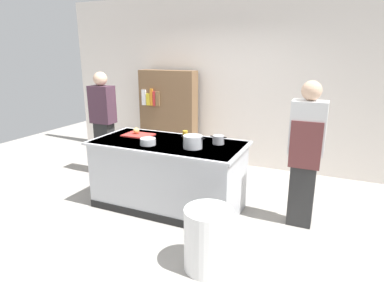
{
  "coord_description": "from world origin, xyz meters",
  "views": [
    {
      "loc": [
        1.92,
        -3.53,
        2.01
      ],
      "look_at": [
        0.25,
        0.2,
        0.85
      ],
      "focal_mm": 30.23,
      "sensor_mm": 36.0,
      "label": 1
    }
  ],
  "objects_px": {
    "trash_bin": "(208,239)",
    "person_guest": "(104,122)",
    "onion": "(136,131)",
    "stock_pot": "(193,142)",
    "bookshelf": "(168,116)",
    "juice_cup": "(185,134)",
    "sauce_pan": "(218,140)",
    "person_chef": "(306,152)",
    "mixing_bowl": "(148,142)"
  },
  "relations": [
    {
      "from": "trash_bin",
      "to": "person_guest",
      "type": "xyz_separation_m",
      "value": [
        -2.49,
        1.63,
        0.6
      ]
    },
    {
      "from": "onion",
      "to": "stock_pot",
      "type": "distance_m",
      "value": 1.01
    },
    {
      "from": "person_guest",
      "to": "bookshelf",
      "type": "height_order",
      "value": "person_guest"
    },
    {
      "from": "juice_cup",
      "to": "person_guest",
      "type": "distance_m",
      "value": 1.68
    },
    {
      "from": "sauce_pan",
      "to": "person_chef",
      "type": "height_order",
      "value": "person_chef"
    },
    {
      "from": "onion",
      "to": "mixing_bowl",
      "type": "distance_m",
      "value": 0.54
    },
    {
      "from": "stock_pot",
      "to": "person_chef",
      "type": "distance_m",
      "value": 1.31
    },
    {
      "from": "sauce_pan",
      "to": "person_guest",
      "type": "distance_m",
      "value": 2.2
    },
    {
      "from": "onion",
      "to": "person_guest",
      "type": "relative_size",
      "value": 0.05
    },
    {
      "from": "trash_bin",
      "to": "bookshelf",
      "type": "xyz_separation_m",
      "value": [
        -1.92,
        2.81,
        0.54
      ]
    },
    {
      "from": "stock_pot",
      "to": "sauce_pan",
      "type": "distance_m",
      "value": 0.37
    },
    {
      "from": "stock_pot",
      "to": "person_chef",
      "type": "bearing_deg",
      "value": 15.12
    },
    {
      "from": "juice_cup",
      "to": "trash_bin",
      "type": "bearing_deg",
      "value": -56.68
    },
    {
      "from": "onion",
      "to": "juice_cup",
      "type": "relative_size",
      "value": 0.87
    },
    {
      "from": "stock_pot",
      "to": "person_chef",
      "type": "relative_size",
      "value": 0.17
    },
    {
      "from": "person_guest",
      "to": "sauce_pan",
      "type": "bearing_deg",
      "value": 91.62
    },
    {
      "from": "person_chef",
      "to": "bookshelf",
      "type": "bearing_deg",
      "value": 54.42
    },
    {
      "from": "stock_pot",
      "to": "bookshelf",
      "type": "relative_size",
      "value": 0.17
    },
    {
      "from": "stock_pot",
      "to": "person_guest",
      "type": "bearing_deg",
      "value": 159.12
    },
    {
      "from": "stock_pot",
      "to": "trash_bin",
      "type": "bearing_deg",
      "value": -57.96
    },
    {
      "from": "onion",
      "to": "trash_bin",
      "type": "xyz_separation_m",
      "value": [
        1.53,
        -1.15,
        -0.66
      ]
    },
    {
      "from": "bookshelf",
      "to": "person_guest",
      "type": "bearing_deg",
      "value": -115.85
    },
    {
      "from": "juice_cup",
      "to": "bookshelf",
      "type": "bearing_deg",
      "value": 125.16
    },
    {
      "from": "bookshelf",
      "to": "mixing_bowl",
      "type": "bearing_deg",
      "value": -68.51
    },
    {
      "from": "bookshelf",
      "to": "person_chef",
      "type": "bearing_deg",
      "value": -31.01
    },
    {
      "from": "person_guest",
      "to": "bookshelf",
      "type": "bearing_deg",
      "value": 167.35
    },
    {
      "from": "juice_cup",
      "to": "person_guest",
      "type": "xyz_separation_m",
      "value": [
        -1.65,
        0.35,
        -0.04
      ]
    },
    {
      "from": "juice_cup",
      "to": "bookshelf",
      "type": "relative_size",
      "value": 0.06
    },
    {
      "from": "trash_bin",
      "to": "person_guest",
      "type": "distance_m",
      "value": 3.03
    },
    {
      "from": "trash_bin",
      "to": "person_guest",
      "type": "relative_size",
      "value": 0.36
    },
    {
      "from": "mixing_bowl",
      "to": "person_guest",
      "type": "height_order",
      "value": "person_guest"
    },
    {
      "from": "juice_cup",
      "to": "person_guest",
      "type": "relative_size",
      "value": 0.06
    },
    {
      "from": "sauce_pan",
      "to": "bookshelf",
      "type": "xyz_separation_m",
      "value": [
        -1.58,
        1.62,
        -0.1
      ]
    },
    {
      "from": "stock_pot",
      "to": "bookshelf",
      "type": "height_order",
      "value": "bookshelf"
    },
    {
      "from": "stock_pot",
      "to": "sauce_pan",
      "type": "height_order",
      "value": "stock_pot"
    },
    {
      "from": "sauce_pan",
      "to": "mixing_bowl",
      "type": "xyz_separation_m",
      "value": [
        -0.79,
        -0.4,
        -0.01
      ]
    },
    {
      "from": "stock_pot",
      "to": "juice_cup",
      "type": "distance_m",
      "value": 0.49
    },
    {
      "from": "trash_bin",
      "to": "bookshelf",
      "type": "relative_size",
      "value": 0.36
    },
    {
      "from": "person_guest",
      "to": "bookshelf",
      "type": "relative_size",
      "value": 1.01
    },
    {
      "from": "person_chef",
      "to": "bookshelf",
      "type": "distance_m",
      "value": 3.06
    },
    {
      "from": "mixing_bowl",
      "to": "person_chef",
      "type": "distance_m",
      "value": 1.88
    },
    {
      "from": "stock_pot",
      "to": "person_guest",
      "type": "xyz_separation_m",
      "value": [
        -1.93,
        0.74,
        -0.07
      ]
    },
    {
      "from": "onion",
      "to": "person_chef",
      "type": "relative_size",
      "value": 0.05
    },
    {
      "from": "sauce_pan",
      "to": "mixing_bowl",
      "type": "bearing_deg",
      "value": -153.34
    },
    {
      "from": "person_chef",
      "to": "juice_cup",
      "type": "bearing_deg",
      "value": 83.54
    },
    {
      "from": "onion",
      "to": "sauce_pan",
      "type": "xyz_separation_m",
      "value": [
        1.2,
        0.04,
        -0.01
      ]
    },
    {
      "from": "trash_bin",
      "to": "juice_cup",
      "type": "bearing_deg",
      "value": 123.32
    },
    {
      "from": "person_guest",
      "to": "stock_pot",
      "type": "bearing_deg",
      "value": 82.33
    },
    {
      "from": "bookshelf",
      "to": "juice_cup",
      "type": "bearing_deg",
      "value": -54.84
    },
    {
      "from": "juice_cup",
      "to": "person_chef",
      "type": "bearing_deg",
      "value": -1.89
    }
  ]
}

